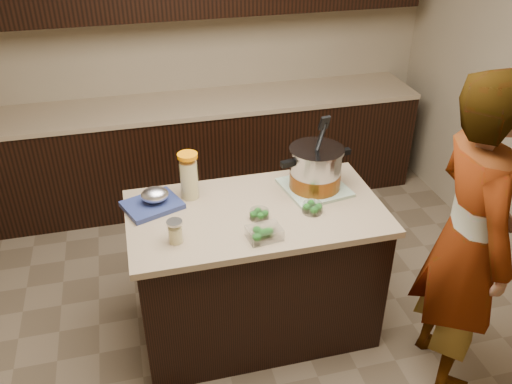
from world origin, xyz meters
TOP-DOWN VIEW (x-y plane):
  - ground_plane at (0.00, 0.00)m, footprint 4.00×4.00m
  - room_shell at (0.00, 0.00)m, footprint 4.04×4.04m
  - back_cabinets at (0.00, 1.74)m, footprint 3.60×0.63m
  - island at (0.00, 0.00)m, footprint 1.46×0.81m
  - dish_towel at (0.40, 0.14)m, footprint 0.41×0.41m
  - stock_pot at (0.40, 0.14)m, footprint 0.45×0.37m
  - lemonade_pitcher at (-0.34, 0.23)m, footprint 0.12×0.12m
  - mason_jar at (-0.48, -0.19)m, footprint 0.08×0.08m
  - broccoli_tub_left at (-0.00, -0.09)m, footprint 0.14×0.14m
  - broccoli_tub_right at (0.30, -0.10)m, footprint 0.15×0.15m
  - broccoli_tub_rect at (-0.02, -0.27)m, footprint 0.19×0.15m
  - blue_tray at (-0.56, 0.17)m, footprint 0.37×0.34m
  - person at (0.98, -0.59)m, footprint 0.53×0.73m

SIDE VIEW (x-z plane):
  - ground_plane at x=0.00m, z-range 0.00..0.00m
  - island at x=0.00m, z-range 0.00..0.90m
  - dish_towel at x=0.40m, z-range 0.90..0.92m
  - person at x=0.98m, z-range 0.00..1.85m
  - broccoli_tub_left at x=0.00m, z-range 0.90..0.95m
  - broccoli_tub_right at x=0.30m, z-range 0.90..0.95m
  - broccoli_tub_rect at x=-0.02m, z-range 0.90..0.96m
  - blue_tray at x=-0.56m, z-range 0.88..1.00m
  - back_cabinets at x=0.00m, z-range -0.22..2.10m
  - mason_jar at x=-0.48m, z-range 0.89..1.03m
  - stock_pot at x=0.40m, z-range 0.80..1.26m
  - lemonade_pitcher at x=-0.34m, z-range 0.89..1.17m
  - room_shell at x=0.00m, z-range 0.35..3.07m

